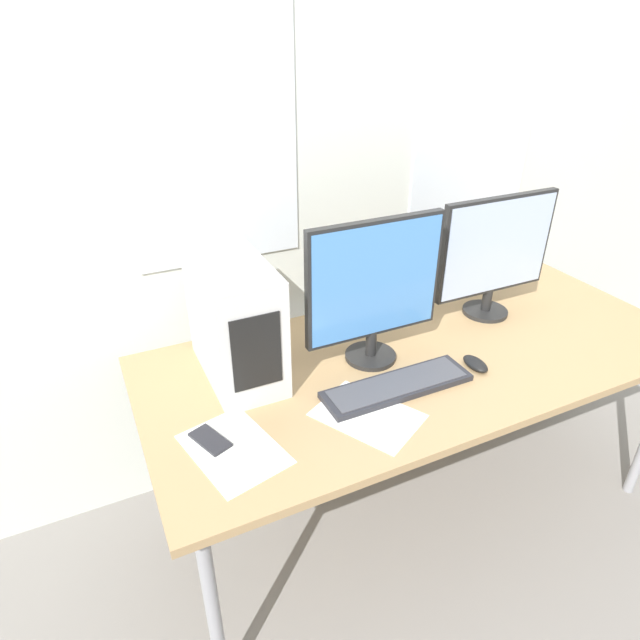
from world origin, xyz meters
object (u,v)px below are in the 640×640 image
object	(u,v)px
pc_tower	(235,321)
keyboard	(397,386)
monitor_right_near	(495,252)
cell_phone	(210,440)
mouse	(475,364)
monitor_main	(374,287)

from	to	relation	value
pc_tower	keyboard	size ratio (longest dim) A/B	0.84
monitor_right_near	cell_phone	xyz separation A→B (m)	(-1.19, -0.26, -0.26)
pc_tower	monitor_right_near	size ratio (longest dim) A/B	0.82
monitor_right_near	mouse	distance (m)	0.47
pc_tower	monitor_right_near	distance (m)	1.01
pc_tower	keyboard	bearing A→B (deg)	-35.78
monitor_right_near	keyboard	size ratio (longest dim) A/B	1.01
monitor_main	pc_tower	bearing A→B (deg)	165.24
monitor_right_near	cell_phone	size ratio (longest dim) A/B	3.59
monitor_right_near	mouse	xyz separation A→B (m)	(-0.29, -0.29, -0.25)
pc_tower	mouse	world-z (taller)	pc_tower
keyboard	mouse	size ratio (longest dim) A/B	4.65
pc_tower	monitor_right_near	bearing A→B (deg)	-1.66
pc_tower	cell_phone	distance (m)	0.39
monitor_main	cell_phone	world-z (taller)	monitor_main
monitor_main	mouse	xyz separation A→B (m)	(0.29, -0.20, -0.26)
mouse	cell_phone	xyz separation A→B (m)	(-0.90, 0.03, -0.01)
mouse	monitor_main	bearing A→B (deg)	145.16
pc_tower	cell_phone	world-z (taller)	pc_tower
monitor_main	cell_phone	bearing A→B (deg)	-164.27
monitor_right_near	cell_phone	world-z (taller)	monitor_right_near
pc_tower	monitor_main	world-z (taller)	monitor_main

